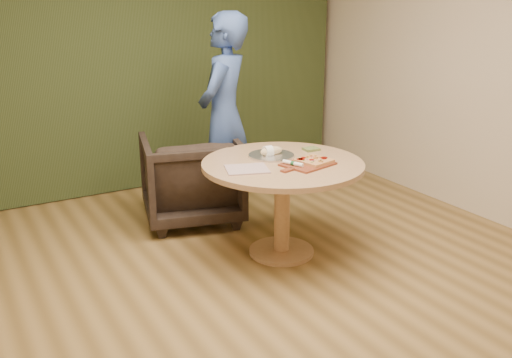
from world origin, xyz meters
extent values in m
cube|color=olive|center=(0.00, 0.00, -0.01)|extent=(5.00, 6.00, 0.02)
cube|color=beige|center=(0.00, 3.01, 1.40)|extent=(5.00, 0.02, 2.80)
cube|color=#273317|center=(0.00, 2.90, 1.40)|extent=(4.80, 0.14, 2.78)
cylinder|color=tan|center=(0.49, 0.75, 0.01)|extent=(0.51, 0.51, 0.03)
cylinder|color=tan|center=(0.49, 0.75, 0.35)|extent=(0.12, 0.12, 0.68)
cylinder|color=tan|center=(0.49, 0.75, 0.73)|extent=(1.22, 1.22, 0.04)
cube|color=brown|center=(0.61, 0.59, 0.76)|extent=(0.41, 0.36, 0.01)
cube|color=brown|center=(0.40, 0.54, 0.76)|extent=(0.11, 0.07, 0.01)
cube|color=tan|center=(0.67, 0.59, 0.78)|extent=(0.27, 0.27, 0.02)
cylinder|color=#700B05|center=(0.75, 0.59, 0.79)|extent=(0.05, 0.05, 0.00)
cylinder|color=#700B05|center=(0.74, 0.57, 0.79)|extent=(0.04, 0.04, 0.00)
cylinder|color=#700B05|center=(0.62, 0.66, 0.79)|extent=(0.04, 0.04, 0.00)
cylinder|color=#700B05|center=(0.58, 0.64, 0.79)|extent=(0.05, 0.05, 0.00)
cylinder|color=#700B05|center=(0.57, 0.64, 0.79)|extent=(0.05, 0.05, 0.00)
cylinder|color=#700B05|center=(0.64, 0.59, 0.79)|extent=(0.04, 0.04, 0.00)
cube|color=tan|center=(0.69, 0.60, 0.79)|extent=(0.02, 0.02, 0.01)
cube|color=tan|center=(0.68, 0.60, 0.79)|extent=(0.03, 0.03, 0.01)
cube|color=tan|center=(0.66, 0.67, 0.79)|extent=(0.03, 0.03, 0.01)
cube|color=tan|center=(0.72, 0.60, 0.79)|extent=(0.02, 0.02, 0.01)
cube|color=tan|center=(0.69, 0.67, 0.79)|extent=(0.02, 0.02, 0.01)
cube|color=tan|center=(0.71, 0.64, 0.79)|extent=(0.03, 0.03, 0.01)
cube|color=tan|center=(0.67, 0.51, 0.79)|extent=(0.02, 0.02, 0.01)
cube|color=tan|center=(0.67, 0.51, 0.79)|extent=(0.03, 0.03, 0.01)
cube|color=#226515|center=(0.62, 0.54, 0.79)|extent=(0.01, 0.01, 0.00)
cube|color=#226515|center=(0.65, 0.58, 0.79)|extent=(0.01, 0.01, 0.00)
cube|color=#226515|center=(0.60, 0.54, 0.79)|extent=(0.01, 0.01, 0.00)
cube|color=#226515|center=(0.64, 0.65, 0.79)|extent=(0.01, 0.01, 0.00)
cube|color=#226515|center=(0.58, 0.60, 0.79)|extent=(0.01, 0.01, 0.00)
cube|color=#914974|center=(0.63, 0.56, 0.79)|extent=(0.02, 0.03, 0.00)
cube|color=#914974|center=(0.69, 0.64, 0.79)|extent=(0.03, 0.02, 0.00)
cube|color=#914974|center=(0.62, 0.61, 0.79)|extent=(0.02, 0.03, 0.00)
cylinder|color=white|center=(0.49, 0.60, 0.78)|extent=(0.09, 0.17, 0.03)
cylinder|color=#194C26|center=(0.49, 0.60, 0.78)|extent=(0.04, 0.04, 0.03)
cube|color=silver|center=(0.45, 0.69, 0.78)|extent=(0.03, 0.04, 0.00)
cube|color=silver|center=(0.17, 0.72, 0.76)|extent=(0.36, 0.33, 0.01)
cylinder|color=silver|center=(0.50, 0.93, 0.75)|extent=(0.35, 0.35, 0.01)
cylinder|color=silver|center=(0.50, 0.93, 0.76)|extent=(0.36, 0.36, 0.02)
ellipsoid|color=#DBC085|center=(0.50, 0.93, 0.79)|extent=(0.19, 0.08, 0.07)
cylinder|color=white|center=(0.47, 0.93, 0.79)|extent=(0.06, 0.09, 0.09)
cube|color=#495A28|center=(0.87, 0.92, 0.76)|extent=(0.12, 0.10, 0.02)
imported|color=black|center=(0.18, 1.75, 0.43)|extent=(1.00, 0.96, 0.86)
imported|color=#324B86|center=(0.51, 1.74, 0.91)|extent=(0.79, 0.77, 1.82)
camera|label=1|loc=(-1.73, -2.71, 1.97)|focal=40.00mm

